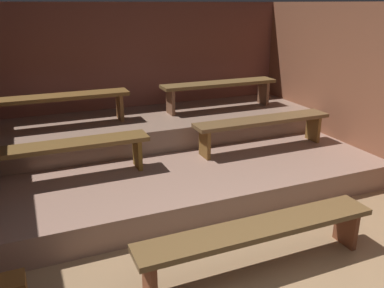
# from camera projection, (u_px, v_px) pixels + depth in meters

# --- Properties ---
(ground) EXTENTS (5.96, 5.26, 0.08)m
(ground) POSITION_uv_depth(u_px,v_px,m) (185.00, 201.00, 4.89)
(ground) COLOR #937351
(wall_back) EXTENTS (5.96, 0.06, 2.26)m
(wall_back) POSITION_uv_depth(u_px,v_px,m) (132.00, 76.00, 6.46)
(wall_back) COLOR brown
(wall_back) RESTS_ON ground
(wall_right) EXTENTS (0.06, 5.26, 2.26)m
(wall_right) POSITION_uv_depth(u_px,v_px,m) (362.00, 90.00, 5.46)
(wall_right) COLOR brown
(wall_right) RESTS_ON ground
(platform_lower) EXTENTS (5.16, 2.98, 0.32)m
(platform_lower) POSITION_uv_depth(u_px,v_px,m) (165.00, 165.00, 5.47)
(platform_lower) COLOR #926E5D
(platform_lower) RESTS_ON ground
(platform_middle) EXTENTS (5.16, 1.44, 0.32)m
(platform_middle) POSITION_uv_depth(u_px,v_px,m) (147.00, 127.00, 6.03)
(platform_middle) COLOR #896A58
(platform_middle) RESTS_ON platform_lower
(bench_floor_center) EXTENTS (2.24, 0.34, 0.43)m
(bench_floor_center) POSITION_uv_depth(u_px,v_px,m) (259.00, 233.00, 3.48)
(bench_floor_center) COLOR brown
(bench_floor_center) RESTS_ON ground
(bench_lower_left) EXTENTS (2.00, 0.34, 0.43)m
(bench_lower_left) POSITION_uv_depth(u_px,v_px,m) (62.00, 150.00, 4.54)
(bench_lower_left) COLOR brown
(bench_lower_left) RESTS_ON platform_lower
(bench_lower_right) EXTENTS (2.00, 0.34, 0.43)m
(bench_lower_right) POSITION_uv_depth(u_px,v_px,m) (263.00, 124.00, 5.52)
(bench_lower_right) COLOR brown
(bench_lower_right) RESTS_ON platform_lower
(bench_middle_left) EXTENTS (1.89, 0.34, 0.43)m
(bench_middle_left) POSITION_uv_depth(u_px,v_px,m) (59.00, 101.00, 5.45)
(bench_middle_left) COLOR brown
(bench_middle_left) RESTS_ON platform_middle
(bench_middle_right) EXTENTS (1.89, 0.34, 0.43)m
(bench_middle_right) POSITION_uv_depth(u_px,v_px,m) (219.00, 87.00, 6.34)
(bench_middle_right) COLOR brown
(bench_middle_right) RESTS_ON platform_middle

